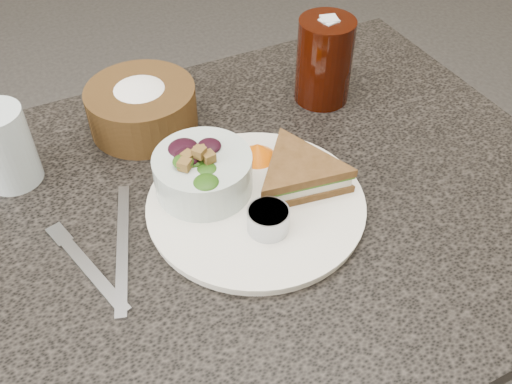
{
  "coord_description": "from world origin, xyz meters",
  "views": [
    {
      "loc": [
        -0.2,
        -0.5,
        1.3
      ],
      "look_at": [
        0.04,
        -0.02,
        0.78
      ],
      "focal_mm": 40.0,
      "sensor_mm": 36.0,
      "label": 1
    }
  ],
  "objects": [
    {
      "name": "cola_glass",
      "position": [
        0.25,
        0.17,
        0.83
      ],
      "size": [
        0.12,
        0.12,
        0.15
      ],
      "primitive_type": null,
      "rotation": [
        0.0,
        0.0,
        -0.41
      ],
      "color": "black",
      "rests_on": "dining_table"
    },
    {
      "name": "dressing_ramekin",
      "position": [
        0.03,
        -0.07,
        0.78
      ],
      "size": [
        0.06,
        0.06,
        0.03
      ],
      "primitive_type": "cylinder",
      "rotation": [
        0.0,
        0.0,
        -0.19
      ],
      "color": "#A7AEB7",
      "rests_on": "dinner_plate"
    },
    {
      "name": "water_glass",
      "position": [
        -0.24,
        0.19,
        0.81
      ],
      "size": [
        0.09,
        0.09,
        0.12
      ],
      "primitive_type": "cylinder",
      "rotation": [
        0.0,
        0.0,
        -0.13
      ],
      "color": "silver",
      "rests_on": "dining_table"
    },
    {
      "name": "fork",
      "position": [
        -0.19,
        -0.03,
        0.75
      ],
      "size": [
        0.06,
        0.16,
        0.0
      ],
      "primitive_type": "cube",
      "rotation": [
        0.0,
        0.0,
        0.27
      ],
      "color": "#939598",
      "rests_on": "dining_table"
    },
    {
      "name": "orange_wedge",
      "position": [
        0.08,
        0.06,
        0.77
      ],
      "size": [
        0.08,
        0.08,
        0.02
      ],
      "primitive_type": "cone",
      "rotation": [
        0.0,
        0.0,
        0.52
      ],
      "color": "#F16304",
      "rests_on": "dinner_plate"
    },
    {
      "name": "dining_table",
      "position": [
        0.0,
        0.0,
        0.38
      ],
      "size": [
        1.0,
        0.7,
        0.75
      ],
      "primitive_type": "cube",
      "color": "black",
      "rests_on": "floor"
    },
    {
      "name": "sandwich",
      "position": [
        0.11,
        -0.01,
        0.78
      ],
      "size": [
        0.18,
        0.18,
        0.04
      ],
      "primitive_type": null,
      "rotation": [
        0.0,
        0.0,
        -0.15
      ],
      "color": "brown",
      "rests_on": "dinner_plate"
    },
    {
      "name": "dinner_plate",
      "position": [
        0.04,
        -0.02,
        0.76
      ],
      "size": [
        0.29,
        0.29,
        0.01
      ],
      "primitive_type": "cylinder",
      "color": "silver",
      "rests_on": "dining_table"
    },
    {
      "name": "knife",
      "position": [
        -0.14,
        -0.01,
        0.75
      ],
      "size": [
        0.08,
        0.21,
        0.0
      ],
      "primitive_type": "cube",
      "rotation": [
        0.0,
        0.0,
        -0.31
      ],
      "color": "#94969D",
      "rests_on": "dining_table"
    },
    {
      "name": "bread_basket",
      "position": [
        -0.04,
        0.22,
        0.8
      ],
      "size": [
        0.21,
        0.21,
        0.09
      ],
      "primitive_type": null,
      "rotation": [
        0.0,
        0.0,
        0.28
      ],
      "color": "#563919",
      "rests_on": "dining_table"
    },
    {
      "name": "salad_bowl",
      "position": [
        -0.01,
        0.04,
        0.8
      ],
      "size": [
        0.17,
        0.17,
        0.08
      ],
      "primitive_type": null,
      "rotation": [
        0.0,
        0.0,
        0.37
      ],
      "color": "#B2C3BB",
      "rests_on": "dinner_plate"
    }
  ]
}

